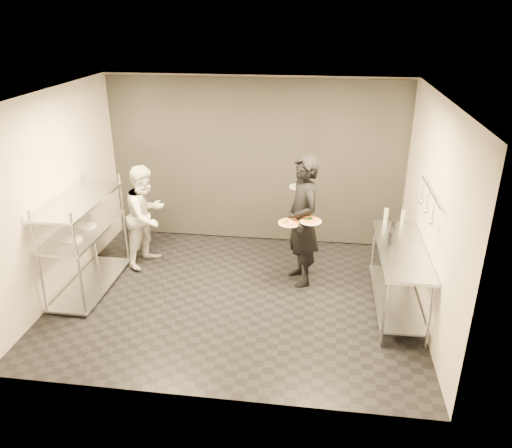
# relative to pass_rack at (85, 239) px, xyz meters

# --- Properties ---
(room_shell) EXTENTS (5.00, 4.00, 2.80)m
(room_shell) POSITION_rel_pass_rack_xyz_m (2.15, 1.18, 0.63)
(room_shell) COLOR black
(room_shell) RESTS_ON ground
(pass_rack) EXTENTS (0.60, 1.60, 1.50)m
(pass_rack) POSITION_rel_pass_rack_xyz_m (0.00, 0.00, 0.00)
(pass_rack) COLOR #B2B4B9
(pass_rack) RESTS_ON ground
(prep_counter) EXTENTS (0.60, 1.80, 0.92)m
(prep_counter) POSITION_rel_pass_rack_xyz_m (4.33, 0.00, -0.14)
(prep_counter) COLOR #B2B4B9
(prep_counter) RESTS_ON ground
(utensil_rail) EXTENTS (0.07, 1.20, 0.31)m
(utensil_rail) POSITION_rel_pass_rack_xyz_m (4.58, 0.00, 0.78)
(utensil_rail) COLOR #B2B4B9
(utensil_rail) RESTS_ON room_shell
(waiter) EXTENTS (0.71, 0.83, 1.93)m
(waiter) POSITION_rel_pass_rack_xyz_m (3.02, 0.59, 0.20)
(waiter) COLOR black
(waiter) RESTS_ON ground
(chef) EXTENTS (0.84, 0.94, 1.61)m
(chef) POSITION_rel_pass_rack_xyz_m (0.60, 0.86, 0.04)
(chef) COLOR silver
(chef) RESTS_ON ground
(pizza_plate_near) EXTENTS (0.32, 0.32, 0.05)m
(pizza_plate_near) POSITION_rel_pass_rack_xyz_m (2.85, 0.37, 0.26)
(pizza_plate_near) COLOR silver
(pizza_plate_near) RESTS_ON waiter
(pizza_plate_far) EXTENTS (0.30, 0.30, 0.05)m
(pizza_plate_far) POSITION_rel_pass_rack_xyz_m (3.14, 0.35, 0.32)
(pizza_plate_far) COLOR silver
(pizza_plate_far) RESTS_ON waiter
(salad_plate) EXTENTS (0.31, 0.31, 0.07)m
(salad_plate) POSITION_rel_pass_rack_xyz_m (2.95, 0.93, 0.61)
(salad_plate) COLOR silver
(salad_plate) RESTS_ON waiter
(pos_monitor) EXTENTS (0.12, 0.24, 0.17)m
(pos_monitor) POSITION_rel_pass_rack_xyz_m (4.21, 0.17, 0.24)
(pos_monitor) COLOR black
(pos_monitor) RESTS_ON prep_counter
(bottle_green) EXTENTS (0.06, 0.06, 0.22)m
(bottle_green) POSITION_rel_pass_rack_xyz_m (4.20, 0.80, 0.26)
(bottle_green) COLOR #95A194
(bottle_green) RESTS_ON prep_counter
(bottle_clear) EXTENTS (0.06, 0.06, 0.20)m
(bottle_clear) POSITION_rel_pass_rack_xyz_m (4.43, 0.80, 0.25)
(bottle_clear) COLOR #95A194
(bottle_clear) RESTS_ON prep_counter
(bottle_dark) EXTENTS (0.06, 0.06, 0.19)m
(bottle_dark) POSITION_rel_pass_rack_xyz_m (4.26, 0.44, 0.25)
(bottle_dark) COLOR black
(bottle_dark) RESTS_ON prep_counter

